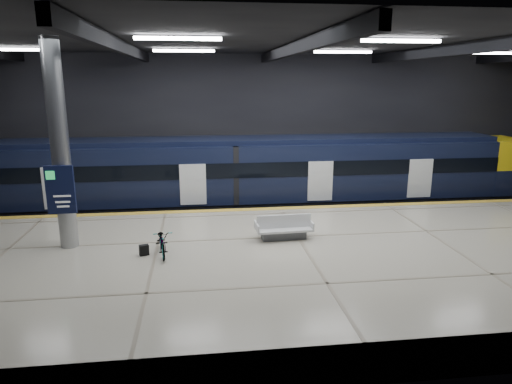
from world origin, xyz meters
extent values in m
plane|color=black|center=(0.00, 0.00, 0.00)|extent=(30.00, 30.00, 0.00)
cube|color=black|center=(0.00, 8.00, 4.00)|extent=(30.00, 0.10, 8.00)
cube|color=black|center=(0.00, -8.00, 4.00)|extent=(30.00, 0.10, 8.00)
cube|color=black|center=(0.00, 0.00, 8.00)|extent=(30.00, 16.00, 0.10)
cube|color=black|center=(-6.00, 0.00, 7.75)|extent=(0.25, 16.00, 0.40)
cube|color=black|center=(0.00, 0.00, 7.75)|extent=(0.25, 16.00, 0.40)
cube|color=black|center=(6.00, 0.00, 7.75)|extent=(0.25, 16.00, 0.40)
cube|color=white|center=(-4.00, -2.00, 7.88)|extent=(2.60, 0.18, 0.10)
cube|color=white|center=(3.00, -2.00, 7.88)|extent=(2.60, 0.18, 0.10)
cube|color=white|center=(-11.00, 4.00, 7.88)|extent=(2.60, 0.18, 0.10)
cube|color=white|center=(-4.00, 4.00, 7.88)|extent=(2.60, 0.18, 0.10)
cube|color=white|center=(3.00, 4.00, 7.88)|extent=(2.60, 0.18, 0.10)
cube|color=white|center=(10.00, 4.00, 7.88)|extent=(2.60, 0.18, 0.10)
cube|color=beige|center=(0.00, -2.50, 0.55)|extent=(30.00, 11.00, 1.10)
cube|color=yellow|center=(0.00, 2.75, 1.11)|extent=(30.00, 0.40, 0.01)
cube|color=gray|center=(0.00, 4.78, 0.08)|extent=(30.00, 0.08, 0.16)
cube|color=gray|center=(0.00, 6.22, 0.08)|extent=(30.00, 0.08, 0.16)
cube|color=black|center=(-0.81, 5.50, 0.55)|extent=(24.00, 2.58, 0.80)
cube|color=black|center=(-0.81, 5.50, 2.33)|extent=(24.00, 2.80, 2.75)
cube|color=black|center=(-0.81, 5.50, 3.82)|extent=(24.00, 2.30, 0.24)
cube|color=black|center=(-0.81, 4.09, 2.60)|extent=(24.00, 0.04, 0.70)
cube|color=white|center=(2.19, 4.08, 2.00)|extent=(1.20, 0.05, 1.90)
cube|color=yellow|center=(12.19, 5.50, 2.33)|extent=(2.00, 2.80, 2.75)
cube|color=black|center=(12.49, 5.50, 2.50)|extent=(1.60, 2.38, 0.80)
cube|color=#595B60|center=(-0.54, -1.18, 1.25)|extent=(1.60, 0.57, 0.30)
cube|color=silver|center=(-0.54, -1.18, 1.48)|extent=(2.01, 0.93, 0.08)
cube|color=silver|center=(-0.54, -1.18, 1.75)|extent=(1.98, 0.17, 0.49)
cube|color=silver|center=(-1.53, -1.23, 1.59)|extent=(0.10, 0.84, 0.30)
cube|color=silver|center=(0.44, -1.13, 1.59)|extent=(0.10, 0.84, 0.30)
imported|color=#99999E|center=(-4.76, -2.19, 1.55)|extent=(0.84, 1.77, 0.89)
cube|color=black|center=(-5.36, -2.19, 1.28)|extent=(0.34, 0.26, 0.35)
cylinder|color=#9EA0A5|center=(-8.00, -1.00, 4.55)|extent=(0.60, 0.60, 6.90)
cube|color=#0E1333|center=(-8.00, -1.42, 3.20)|extent=(0.90, 0.12, 1.60)
camera|label=1|loc=(-3.46, -16.52, 6.68)|focal=32.00mm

